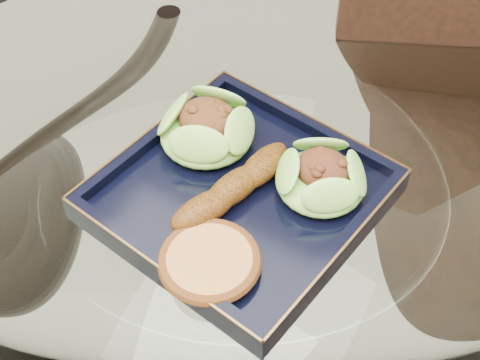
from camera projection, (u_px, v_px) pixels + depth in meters
The scene contains 7 objects.
dining_table at pixel (243, 288), 0.87m from camera, with size 1.13×1.13×0.77m.
dining_chair at pixel (452, 201), 1.03m from camera, with size 0.56×0.56×0.98m.
navy_plate at pixel (240, 198), 0.74m from camera, with size 0.27×0.27×0.02m, color black.
lettuce_wrap_left at pixel (206, 130), 0.77m from camera, with size 0.11×0.11×0.04m, color #61AE32.
lettuce_wrap_right at pixel (321, 179), 0.72m from camera, with size 0.10×0.10×0.03m, color #559A2C.
roasted_plantain at pixel (234, 187), 0.72m from camera, with size 0.16×0.03×0.03m, color #68380B.
crumb_patty at pixel (210, 263), 0.66m from camera, with size 0.09×0.09×0.02m, color #B16D3B.
Camera 1 is at (0.22, -0.41, 1.34)m, focal length 50.00 mm.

